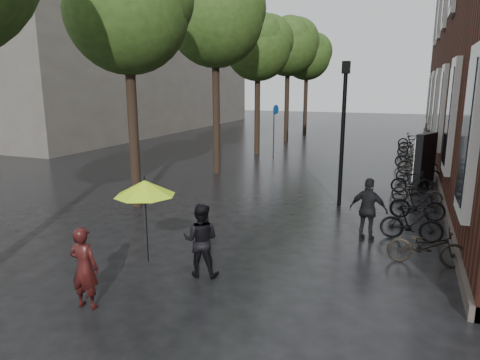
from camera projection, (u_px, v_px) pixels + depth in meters
The scene contains 11 objects.
ground at pixel (96, 350), 6.56m from camera, with size 120.00×120.00×0.00m, color black.
bg_building at pixel (102, 50), 38.33m from camera, with size 16.00×30.00×14.00m, color #47423D.
street_trees at pixel (238, 36), 21.05m from camera, with size 4.33×34.03×8.91m.
person_burgundy at pixel (84, 268), 7.68m from camera, with size 0.56×0.37×1.54m, color black.
person_black at pixel (201, 240), 8.98m from camera, with size 0.77×0.60×1.58m, color black.
lime_umbrella at pixel (145, 188), 8.07m from camera, with size 1.17×1.17×1.72m.
pedestrian_walking at pixel (368, 210), 10.99m from camera, with size 0.98×0.41×1.66m, color black.
parked_bicycles at pixel (415, 167), 18.61m from camera, with size 2.05×19.83×1.04m.
ad_lightbox at pixel (425, 160), 16.91m from camera, with size 0.32×1.41×2.12m.
lamp_post at pixel (343, 120), 13.80m from camera, with size 0.24×0.24×4.70m.
cycle_sign at pixel (275, 122), 23.93m from camera, with size 0.15×0.52×2.89m.
Camera 1 is at (4.20, -4.61, 3.98)m, focal length 32.00 mm.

